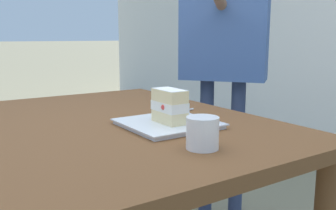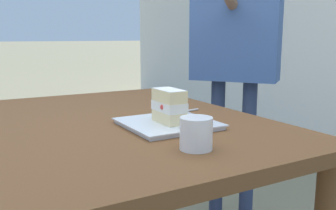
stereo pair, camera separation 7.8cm
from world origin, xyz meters
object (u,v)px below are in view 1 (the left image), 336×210
object	(u,v)px
dessert_fork	(174,112)
diner_person	(224,29)
patio_table	(105,152)
dessert_plate	(168,124)
cake_slice	(170,106)
coffee_cup	(202,132)

from	to	relation	value
dessert_fork	diner_person	bearing A→B (deg)	123.47
patio_table	diner_person	xyz separation A→B (m)	(-0.36, 0.85, 0.42)
dessert_plate	patio_table	bearing A→B (deg)	-142.40
dessert_fork	dessert_plate	bearing A→B (deg)	-40.30
cake_slice	coffee_cup	bearing A→B (deg)	-13.46
cake_slice	diner_person	distance (m)	0.94
dessert_fork	diner_person	xyz separation A→B (m)	(-0.39, 0.58, 0.31)
cake_slice	diner_person	size ratio (longest dim) A/B	0.07
patio_table	coffee_cup	world-z (taller)	coffee_cup
diner_person	dessert_plate	bearing A→B (deg)	-52.90
patio_table	diner_person	size ratio (longest dim) A/B	0.76
patio_table	diner_person	distance (m)	1.02
dessert_plate	diner_person	xyz separation A→B (m)	(-0.54, 0.71, 0.31)
dessert_fork	coffee_cup	size ratio (longest dim) A/B	2.05
patio_table	dessert_fork	distance (m)	0.29
coffee_cup	diner_person	bearing A→B (deg)	135.48
coffee_cup	diner_person	world-z (taller)	diner_person
diner_person	coffee_cup	bearing A→B (deg)	-44.52
cake_slice	diner_person	world-z (taller)	diner_person
dessert_plate	diner_person	distance (m)	0.95
dessert_plate	coffee_cup	xyz separation A→B (m)	(0.25, -0.06, 0.03)
patio_table	cake_slice	xyz separation A→B (m)	(0.20, 0.13, 0.18)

